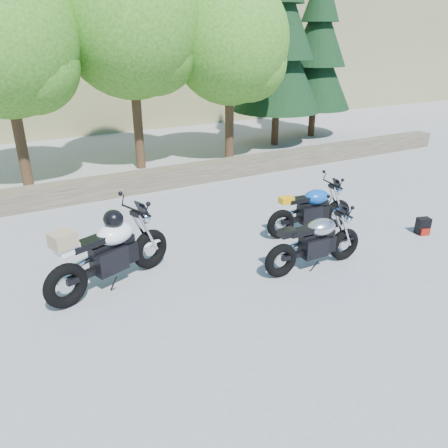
{
  "coord_description": "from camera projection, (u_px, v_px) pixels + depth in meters",
  "views": [
    {
      "loc": [
        -3.13,
        -5.23,
        3.85
      ],
      "look_at": [
        0.2,
        1.0,
        0.75
      ],
      "focal_mm": 35.0,
      "sensor_mm": 36.0,
      "label": 1
    }
  ],
  "objects": [
    {
      "name": "silver_bike",
      "position": [
        315.0,
        243.0,
        7.62
      ],
      "size": [
        2.0,
        0.64,
        1.01
      ],
      "rotation": [
        0.0,
        0.0,
        -0.02
      ],
      "color": "black",
      "rests_on": "ground"
    },
    {
      "name": "stone_wall",
      "position": [
        137.0,
        182.0,
        11.47
      ],
      "size": [
        22.0,
        0.55,
        0.5
      ],
      "primitive_type": "cube",
      "color": "#494130",
      "rests_on": "ground"
    },
    {
      "name": "backpack",
      "position": [
        423.0,
        226.0,
        9.06
      ],
      "size": [
        0.3,
        0.28,
        0.35
      ],
      "rotation": [
        0.0,
        0.0,
        -0.3
      ],
      "color": "black",
      "rests_on": "ground"
    },
    {
      "name": "ground",
      "position": [
        242.0,
        290.0,
        7.13
      ],
      "size": [
        90.0,
        90.0,
        0.0
      ],
      "primitive_type": "plane",
      "color": "gray",
      "rests_on": "ground"
    },
    {
      "name": "conifer_far",
      "position": [
        318.0,
        50.0,
        16.55
      ],
      "size": [
        2.82,
        2.82,
        6.27
      ],
      "color": "#382314",
      "rests_on": "ground"
    },
    {
      "name": "conifer_near",
      "position": [
        279.0,
        38.0,
        14.95
      ],
      "size": [
        3.17,
        3.17,
        7.06
      ],
      "color": "#382314",
      "rests_on": "ground"
    },
    {
      "name": "tree_decid_mid",
      "position": [
        135.0,
        25.0,
        11.98
      ],
      "size": [
        4.08,
        4.08,
        6.24
      ],
      "color": "#382314",
      "rests_on": "ground"
    },
    {
      "name": "blue_bike",
      "position": [
        311.0,
        210.0,
        9.0
      ],
      "size": [
        2.02,
        0.64,
        1.01
      ],
      "rotation": [
        0.0,
        0.0,
        -0.07
      ],
      "color": "black",
      "rests_on": "ground"
    },
    {
      "name": "tree_decid_right",
      "position": [
        234.0,
        46.0,
        12.92
      ],
      "size": [
        3.54,
        3.54,
        5.41
      ],
      "color": "#382314",
      "rests_on": "ground"
    },
    {
      "name": "tree_decid_left",
      "position": [
        7.0,
        43.0,
        10.4
      ],
      "size": [
        3.67,
        3.67,
        5.62
      ],
      "color": "#382314",
      "rests_on": "ground"
    },
    {
      "name": "white_bike",
      "position": [
        109.0,
        251.0,
        7.0
      ],
      "size": [
        2.27,
        1.05,
        1.3
      ],
      "rotation": [
        0.0,
        0.0,
        0.35
      ],
      "color": "black",
      "rests_on": "ground"
    }
  ]
}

